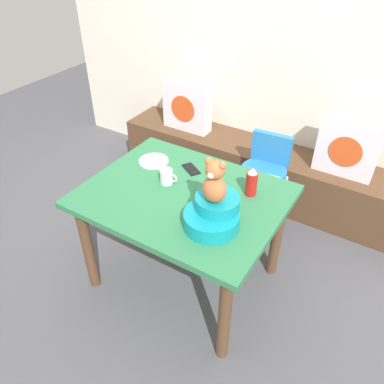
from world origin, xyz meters
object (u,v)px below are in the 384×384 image
at_px(pillow_floral_right, 348,148).
at_px(dining_table, 183,208).
at_px(pillow_floral_left, 187,106).
at_px(coffee_mug, 167,177).
at_px(highchair, 264,173).
at_px(teddy_bear, 215,182).
at_px(ketchup_bottle, 251,182).
at_px(infant_seat_teal, 213,214).
at_px(cell_phone, 191,169).
at_px(dinner_plate_near, 154,161).

height_order(pillow_floral_right, dining_table, pillow_floral_right).
height_order(pillow_floral_left, dining_table, pillow_floral_left).
bearing_deg(coffee_mug, highchair, 64.14).
relative_size(teddy_bear, ketchup_bottle, 1.35).
xyz_separation_m(pillow_floral_left, infant_seat_teal, (1.02, -1.34, 0.13)).
relative_size(dining_table, teddy_bear, 4.73).
height_order(pillow_floral_left, coffee_mug, pillow_floral_left).
xyz_separation_m(pillow_floral_right, cell_phone, (-0.79, -0.95, 0.06)).
xyz_separation_m(dining_table, coffee_mug, (-0.15, 0.04, 0.16)).
distance_m(infant_seat_teal, ketchup_bottle, 0.36).
bearing_deg(coffee_mug, teddy_bear, -23.65).
bearing_deg(pillow_floral_left, dinner_plate_near, -69.86).
relative_size(teddy_bear, coffee_mug, 2.08).
bearing_deg(infant_seat_teal, teddy_bear, -90.00).
xyz_separation_m(dinner_plate_near, cell_phone, (0.27, 0.05, -0.00)).
bearing_deg(teddy_bear, pillow_floral_left, 127.13).
distance_m(infant_seat_teal, coffee_mug, 0.47).
bearing_deg(pillow_floral_left, highchair, -23.81).
height_order(pillow_floral_right, teddy_bear, teddy_bear).
height_order(dining_table, dinner_plate_near, dinner_plate_near).
bearing_deg(pillow_floral_left, dining_table, -58.56).
xyz_separation_m(dining_table, highchair, (0.21, 0.78, -0.11)).
bearing_deg(coffee_mug, ketchup_bottle, 18.97).
relative_size(infant_seat_teal, coffee_mug, 2.75).
relative_size(ketchup_bottle, dinner_plate_near, 0.92).
distance_m(dining_table, cell_phone, 0.29).
distance_m(infant_seat_teal, teddy_bear, 0.21).
height_order(ketchup_bottle, cell_phone, ketchup_bottle).
bearing_deg(ketchup_bottle, dinner_plate_near, -179.05).
bearing_deg(teddy_bear, infant_seat_teal, 90.00).
relative_size(pillow_floral_right, dinner_plate_near, 2.20).
distance_m(infant_seat_teal, cell_phone, 0.56).
relative_size(ketchup_bottle, coffee_mug, 1.54).
height_order(teddy_bear, cell_phone, teddy_bear).
bearing_deg(teddy_bear, cell_phone, 134.19).
height_order(teddy_bear, ketchup_bottle, teddy_bear).
xyz_separation_m(pillow_floral_left, ketchup_bottle, (1.07, -0.99, 0.15)).
bearing_deg(highchair, pillow_floral_left, 156.19).
relative_size(dinner_plate_near, cell_phone, 1.39).
bearing_deg(cell_phone, pillow_floral_left, 65.18).
bearing_deg(infant_seat_teal, highchair, 94.62).
distance_m(pillow_floral_right, ketchup_bottle, 1.06).
bearing_deg(highchair, coffee_mug, -115.86).
relative_size(infant_seat_teal, ketchup_bottle, 1.78).
bearing_deg(dining_table, pillow_floral_left, 121.44).
height_order(pillow_floral_left, ketchup_bottle, ketchup_bottle).
bearing_deg(ketchup_bottle, infant_seat_teal, -98.92).
relative_size(highchair, cell_phone, 5.49).
xyz_separation_m(highchair, infant_seat_teal, (0.07, -0.93, 0.29)).
bearing_deg(coffee_mug, dinner_plate_near, 144.44).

